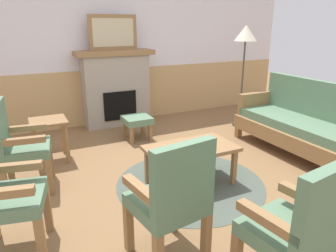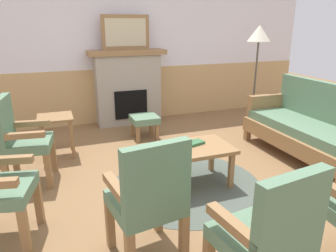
% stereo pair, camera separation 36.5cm
% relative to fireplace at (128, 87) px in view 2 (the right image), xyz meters
% --- Properties ---
extents(ground_plane, '(14.00, 14.00, 0.00)m').
position_rel_fireplace_xyz_m(ground_plane, '(0.00, -2.35, -0.65)').
color(ground_plane, olive).
extents(wall_back, '(7.20, 0.14, 2.70)m').
position_rel_fireplace_xyz_m(wall_back, '(0.00, 0.25, 0.66)').
color(wall_back, white).
rests_on(wall_back, ground_plane).
extents(fireplace, '(1.30, 0.44, 1.28)m').
position_rel_fireplace_xyz_m(fireplace, '(0.00, 0.00, 0.00)').
color(fireplace, '#A39989').
rests_on(fireplace, ground_plane).
extents(framed_picture, '(0.80, 0.04, 0.56)m').
position_rel_fireplace_xyz_m(framed_picture, '(0.00, 0.00, 0.91)').
color(framed_picture, olive).
rests_on(framed_picture, fireplace).
extents(couch, '(0.70, 1.80, 0.98)m').
position_rel_fireplace_xyz_m(couch, '(1.83, -2.33, -0.26)').
color(couch, olive).
rests_on(couch, ground_plane).
extents(coffee_table, '(0.96, 0.56, 0.44)m').
position_rel_fireplace_xyz_m(coffee_table, '(0.05, -2.44, -0.27)').
color(coffee_table, olive).
rests_on(coffee_table, ground_plane).
extents(round_rug, '(1.64, 1.64, 0.01)m').
position_rel_fireplace_xyz_m(round_rug, '(0.05, -2.44, -0.65)').
color(round_rug, '#4C564C').
rests_on(round_rug, ground_plane).
extents(book_on_table, '(0.21, 0.17, 0.03)m').
position_rel_fireplace_xyz_m(book_on_table, '(0.17, -2.38, -0.20)').
color(book_on_table, '#33663D').
rests_on(book_on_table, coffee_table).
extents(footstool, '(0.40, 0.40, 0.36)m').
position_rel_fireplace_xyz_m(footstool, '(0.04, -0.87, -0.37)').
color(footstool, olive).
rests_on(footstool, ground_plane).
extents(armchair_near_fireplace, '(0.54, 0.54, 0.98)m').
position_rel_fireplace_xyz_m(armchair_near_fireplace, '(-1.61, -1.76, -0.11)').
color(armchair_near_fireplace, olive).
rests_on(armchair_near_fireplace, ground_plane).
extents(armchair_front_left, '(0.54, 0.54, 0.98)m').
position_rel_fireplace_xyz_m(armchair_front_left, '(-0.67, -3.40, -0.11)').
color(armchair_front_left, olive).
rests_on(armchair_front_left, ground_plane).
extents(armchair_corner_left, '(0.54, 0.54, 0.98)m').
position_rel_fireplace_xyz_m(armchair_corner_left, '(-0.14, -4.04, -0.11)').
color(armchair_corner_left, olive).
rests_on(armchair_corner_left, ground_plane).
extents(side_table, '(0.44, 0.44, 0.55)m').
position_rel_fireplace_xyz_m(side_table, '(-1.24, -1.10, -0.22)').
color(side_table, olive).
rests_on(side_table, ground_plane).
extents(floor_lamp_by_couch, '(0.36, 0.36, 1.68)m').
position_rel_fireplace_xyz_m(floor_lamp_by_couch, '(1.89, -1.01, 0.80)').
color(floor_lamp_by_couch, '#332D28').
rests_on(floor_lamp_by_couch, ground_plane).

